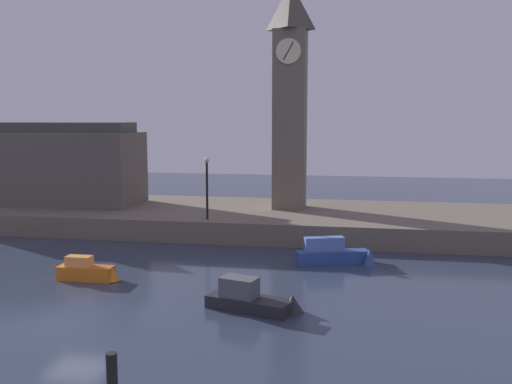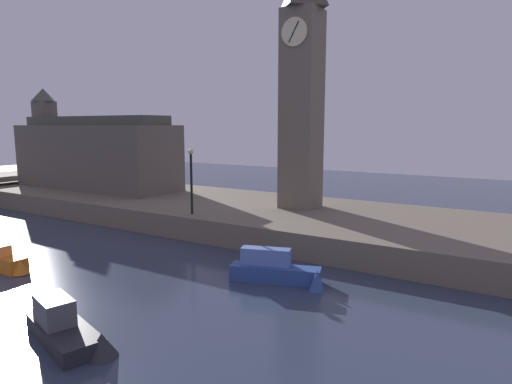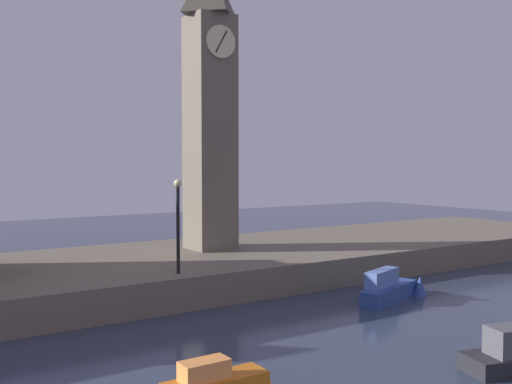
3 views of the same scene
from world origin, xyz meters
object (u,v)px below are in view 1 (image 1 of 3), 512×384
at_px(boat_barge_dark, 258,300).
at_px(boat_patrol_orange, 89,271).
at_px(boat_tour_blue, 336,254).
at_px(parliament_hall, 34,164).
at_px(clock_tower, 290,94).
at_px(streetlamp, 207,181).

height_order(boat_barge_dark, boat_patrol_orange, boat_barge_dark).
distance_m(boat_tour_blue, boat_patrol_orange, 13.78).
bearing_deg(boat_barge_dark, parliament_hall, 139.84).
height_order(clock_tower, boat_barge_dark, clock_tower).
distance_m(parliament_hall, boat_barge_dark, 28.53).
relative_size(clock_tower, boat_patrol_orange, 4.99).
bearing_deg(streetlamp, boat_patrol_orange, -109.74).
distance_m(clock_tower, boat_tour_blue, 14.69).
height_order(clock_tower, parliament_hall, clock_tower).
xyz_separation_m(clock_tower, parliament_hall, (-20.68, -0.94, -5.46)).
bearing_deg(boat_patrol_orange, parliament_hall, 128.65).
distance_m(parliament_hall, boat_tour_blue, 26.73).
xyz_separation_m(streetlamp, boat_barge_dark, (5.82, -13.26, -3.66)).
bearing_deg(parliament_hall, boat_tour_blue, -21.00).
distance_m(boat_tour_blue, boat_barge_dark, 9.27).
relative_size(streetlamp, boat_barge_dark, 0.91).
height_order(parliament_hall, boat_patrol_orange, parliament_hall).
bearing_deg(clock_tower, boat_tour_blue, -69.08).
relative_size(parliament_hall, boat_barge_dark, 3.54).
bearing_deg(clock_tower, parliament_hall, -177.41).
relative_size(parliament_hall, boat_patrol_orange, 4.95).
bearing_deg(boat_tour_blue, boat_patrol_orange, -155.75).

